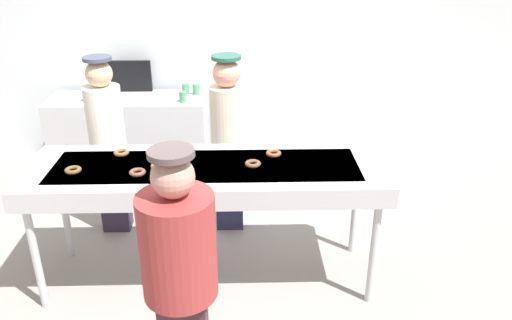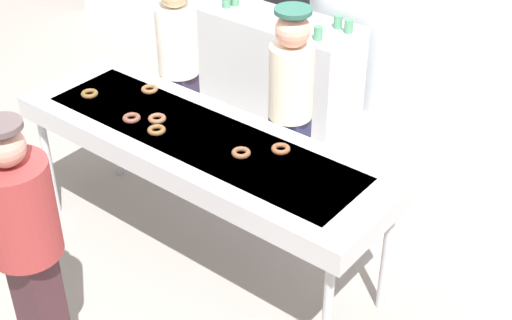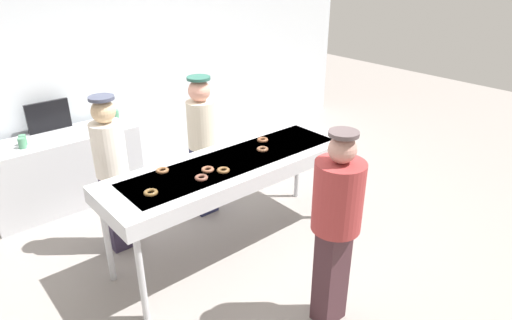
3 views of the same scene
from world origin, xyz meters
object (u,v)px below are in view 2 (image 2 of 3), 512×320
object	(u,v)px
chocolate_donut_5	(281,149)
chocolate_donut_1	(241,153)
paper_cup_3	(226,1)
chocolate_donut_6	(157,130)
customer_waiting	(26,240)
chocolate_donut_4	(90,94)
paper_cup_4	(349,26)
chocolate_donut_2	(157,119)
chocolate_donut_0	(150,89)
fryer_conveyor	(200,146)
worker_baker	(179,65)
prep_counter	(269,59)
worker_assistant	(290,106)
paper_cup_1	(318,33)
paper_cup_2	(338,22)
chocolate_donut_3	(132,118)

from	to	relation	value
chocolate_donut_5	chocolate_donut_1	bearing A→B (deg)	-131.48
chocolate_donut_5	paper_cup_3	distance (m)	2.55
chocolate_donut_6	customer_waiting	world-z (taller)	customer_waiting
chocolate_donut_4	paper_cup_4	distance (m)	2.28
customer_waiting	paper_cup_3	world-z (taller)	customer_waiting
chocolate_donut_2	chocolate_donut_6	xyz separation A→B (m)	(0.10, -0.10, 0.00)
chocolate_donut_0	chocolate_donut_4	size ratio (longest dim) A/B	1.00
chocolate_donut_1	chocolate_donut_4	xyz separation A→B (m)	(-1.26, -0.07, 0.00)
chocolate_donut_0	chocolate_donut_5	bearing A→B (deg)	-2.16
chocolate_donut_2	chocolate_donut_6	size ratio (longest dim) A/B	1.00
chocolate_donut_5	fryer_conveyor	bearing A→B (deg)	-161.41
chocolate_donut_6	worker_baker	bearing A→B (deg)	126.50
chocolate_donut_1	prep_counter	size ratio (longest dim) A/B	0.07
fryer_conveyor	chocolate_donut_0	size ratio (longest dim) A/B	22.43
prep_counter	chocolate_donut_5	bearing A→B (deg)	-50.84
customer_waiting	chocolate_donut_6	bearing A→B (deg)	94.97
worker_assistant	paper_cup_1	world-z (taller)	worker_assistant
paper_cup_2	paper_cup_3	distance (m)	1.05
paper_cup_1	paper_cup_3	bearing A→B (deg)	176.62
fryer_conveyor	prep_counter	distance (m)	2.26
chocolate_donut_0	chocolate_donut_3	bearing A→B (deg)	-61.85
chocolate_donut_3	worker_assistant	size ratio (longest dim) A/B	0.07
chocolate_donut_4	paper_cup_4	size ratio (longest dim) A/B	1.01
chocolate_donut_4	paper_cup_3	bearing A→B (deg)	103.25
chocolate_donut_3	worker_assistant	xyz separation A→B (m)	(0.60, 0.89, -0.10)
paper_cup_2	chocolate_donut_5	bearing A→B (deg)	-66.28
chocolate_donut_4	customer_waiting	world-z (taller)	customer_waiting
chocolate_donut_6	paper_cup_2	bearing A→B (deg)	93.15
chocolate_donut_4	paper_cup_2	world-z (taller)	chocolate_donut_4
fryer_conveyor	paper_cup_1	xyz separation A→B (m)	(-0.36, 1.82, 0.02)
paper_cup_4	fryer_conveyor	bearing A→B (deg)	-83.49
chocolate_donut_6	chocolate_donut_1	bearing A→B (deg)	12.45
chocolate_donut_6	prep_counter	size ratio (longest dim) A/B	0.07
worker_baker	paper_cup_3	xyz separation A→B (m)	(-0.49, 1.14, 0.03)
paper_cup_4	customer_waiting	bearing A→B (deg)	-86.69
chocolate_donut_4	worker_baker	xyz separation A→B (m)	(0.03, 0.83, -0.11)
paper_cup_2	paper_cup_1	bearing A→B (deg)	-89.92
prep_counter	customer_waiting	bearing A→B (deg)	-73.96
paper_cup_2	worker_assistant	bearing A→B (deg)	-69.80
worker_baker	paper_cup_1	distance (m)	1.20
fryer_conveyor	chocolate_donut_3	bearing A→B (deg)	-164.01
worker_assistant	chocolate_donut_5	bearing A→B (deg)	127.18
chocolate_donut_2	chocolate_donut_1	bearing A→B (deg)	2.14
chocolate_donut_0	worker_baker	world-z (taller)	worker_baker
chocolate_donut_3	chocolate_donut_2	bearing A→B (deg)	35.86
chocolate_donut_4	chocolate_donut_6	bearing A→B (deg)	-4.53
chocolate_donut_2	paper_cup_4	distance (m)	2.14
prep_counter	paper_cup_1	bearing A→B (deg)	-14.39
chocolate_donut_5	paper_cup_2	bearing A→B (deg)	113.72
chocolate_donut_1	chocolate_donut_2	world-z (taller)	same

